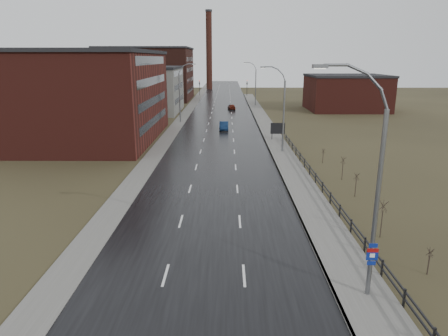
{
  "coord_description": "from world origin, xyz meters",
  "views": [
    {
      "loc": [
        1.29,
        -16.81,
        12.31
      ],
      "look_at": [
        1.03,
        16.97,
        3.0
      ],
      "focal_mm": 32.0,
      "sensor_mm": 36.0,
      "label": 1
    }
  ],
  "objects_px": {
    "car_far": "(232,107)",
    "streetlight_main": "(372,189)",
    "billboard": "(278,129)",
    "car_near": "(224,126)"
  },
  "relations": [
    {
      "from": "streetlight_main",
      "to": "billboard",
      "type": "xyz_separation_m",
      "value": [
        0.63,
        42.01,
        -4.24
      ]
    },
    {
      "from": "billboard",
      "to": "car_far",
      "type": "relative_size",
      "value": 0.68
    },
    {
      "from": "streetlight_main",
      "to": "car_far",
      "type": "bearing_deg",
      "value": 94.33
    },
    {
      "from": "car_near",
      "to": "billboard",
      "type": "bearing_deg",
      "value": -47.23
    },
    {
      "from": "streetlight_main",
      "to": "car_far",
      "type": "relative_size",
      "value": 2.97
    },
    {
      "from": "billboard",
      "to": "car_far",
      "type": "height_order",
      "value": "billboard"
    },
    {
      "from": "streetlight_main",
      "to": "car_near",
      "type": "xyz_separation_m",
      "value": [
        -7.73,
        51.15,
        -5.33
      ]
    },
    {
      "from": "car_far",
      "to": "streetlight_main",
      "type": "bearing_deg",
      "value": 87.83
    },
    {
      "from": "billboard",
      "to": "car_near",
      "type": "distance_m",
      "value": 12.44
    },
    {
      "from": "streetlight_main",
      "to": "billboard",
      "type": "height_order",
      "value": "streetlight_main"
    }
  ]
}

